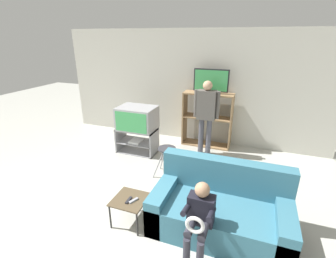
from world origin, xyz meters
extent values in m
cube|color=beige|center=(0.00, 3.91, 1.30)|extent=(6.40, 0.06, 2.60)
cube|color=#939399|center=(-0.84, 2.77, 0.01)|extent=(0.86, 0.47, 0.02)
cube|color=#939399|center=(-0.84, 2.77, 0.24)|extent=(0.83, 0.47, 0.02)
cube|color=#939399|center=(-0.84, 2.77, 0.53)|extent=(0.86, 0.47, 0.02)
cube|color=#939399|center=(-1.26, 2.77, 0.27)|extent=(0.03, 0.47, 0.54)
cube|color=#939399|center=(-0.43, 2.77, 0.27)|extent=(0.03, 0.47, 0.54)
cube|color=silver|center=(-0.84, 2.71, 0.28)|extent=(0.24, 0.28, 0.05)
cube|color=#9E9EA3|center=(-0.82, 2.79, 0.79)|extent=(0.79, 0.59, 0.50)
cube|color=#3FA559|center=(-0.82, 2.49, 0.79)|extent=(0.71, 0.01, 0.42)
cube|color=#9E7A51|center=(-0.02, 3.66, 0.63)|extent=(0.03, 0.37, 1.26)
cube|color=#9E7A51|center=(1.06, 3.66, 0.63)|extent=(0.03, 0.37, 1.26)
cube|color=#9E7A51|center=(0.52, 3.66, 0.02)|extent=(1.05, 0.37, 0.03)
cube|color=#9E7A51|center=(0.52, 3.66, 0.69)|extent=(1.05, 0.37, 0.03)
cube|color=#9E7A51|center=(0.52, 3.66, 1.24)|extent=(1.05, 0.37, 0.03)
cube|color=#9E7A4C|center=(0.32, 3.60, 0.82)|extent=(0.18, 0.04, 0.22)
cube|color=black|center=(0.56, 3.63, 1.28)|extent=(0.26, 0.20, 0.04)
cube|color=black|center=(0.56, 3.63, 1.54)|extent=(0.76, 0.04, 0.48)
cube|color=#3FA559|center=(0.56, 3.61, 1.54)|extent=(0.71, 0.01, 0.43)
cylinder|color=#99999E|center=(0.00, 1.97, 0.27)|extent=(0.19, 0.15, 0.54)
cylinder|color=#99999E|center=(0.25, 1.97, 0.27)|extent=(0.19, 0.15, 0.54)
cylinder|color=#99999E|center=(0.00, 2.19, 0.27)|extent=(0.19, 0.15, 0.54)
cylinder|color=#99999E|center=(0.25, 2.19, 0.27)|extent=(0.19, 0.15, 0.54)
cylinder|color=#333338|center=(0.12, 2.08, 0.54)|extent=(0.33, 0.33, 0.02)
cube|color=brown|center=(0.09, 0.76, 0.37)|extent=(0.45, 0.45, 0.02)
cylinder|color=black|center=(-0.11, 0.56, 0.18)|extent=(0.02, 0.02, 0.36)
cylinder|color=black|center=(0.29, 0.56, 0.18)|extent=(0.02, 0.02, 0.36)
cylinder|color=black|center=(-0.11, 0.96, 0.18)|extent=(0.02, 0.02, 0.36)
cylinder|color=black|center=(0.29, 0.96, 0.18)|extent=(0.02, 0.02, 0.36)
cube|color=#232328|center=(0.09, 0.71, 0.39)|extent=(0.04, 0.15, 0.02)
cube|color=gray|center=(0.15, 0.73, 0.39)|extent=(0.09, 0.15, 0.02)
cube|color=teal|center=(1.25, 1.02, 0.21)|extent=(1.75, 0.90, 0.42)
cube|color=teal|center=(1.25, 1.37, 0.65)|extent=(1.75, 0.20, 0.47)
cube|color=teal|center=(0.48, 1.02, 0.27)|extent=(0.22, 0.90, 0.54)
cube|color=teal|center=(2.02, 1.02, 0.27)|extent=(0.22, 0.90, 0.54)
cylinder|color=#4C4C56|center=(0.49, 3.19, 0.40)|extent=(0.11, 0.11, 0.81)
cylinder|color=#4C4C56|center=(0.66, 3.19, 0.40)|extent=(0.11, 0.11, 0.81)
cube|color=#5B5651|center=(0.58, 3.19, 1.11)|extent=(0.38, 0.20, 0.60)
cylinder|color=#5B5651|center=(0.35, 3.19, 1.12)|extent=(0.08, 0.08, 0.57)
cylinder|color=#5B5651|center=(0.80, 3.19, 1.12)|extent=(0.08, 0.08, 0.57)
sphere|color=tan|center=(0.58, 3.19, 1.51)|extent=(0.19, 0.19, 0.19)
cylinder|color=#2D2D38|center=(1.01, 0.32, 0.21)|extent=(0.08, 0.08, 0.42)
cylinder|color=#2D2D38|center=(1.16, 0.32, 0.21)|extent=(0.08, 0.08, 0.42)
cylinder|color=#2D2D38|center=(1.01, 0.47, 0.46)|extent=(0.09, 0.30, 0.09)
cylinder|color=#2D2D38|center=(1.16, 0.47, 0.46)|extent=(0.09, 0.30, 0.09)
cube|color=black|center=(1.09, 0.62, 0.60)|extent=(0.30, 0.17, 0.36)
cylinder|color=black|center=(0.95, 0.50, 0.67)|extent=(0.06, 0.31, 0.14)
cylinder|color=black|center=(1.22, 0.50, 0.67)|extent=(0.06, 0.31, 0.14)
sphere|color=#A37A5B|center=(1.09, 0.62, 0.86)|extent=(0.17, 0.17, 0.17)
torus|color=silver|center=(1.09, 0.34, 0.61)|extent=(0.21, 0.04, 0.21)
camera|label=1|loc=(1.52, -1.61, 2.44)|focal=26.00mm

